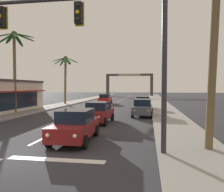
{
  "coord_description": "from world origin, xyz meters",
  "views": [
    {
      "loc": [
        5.79,
        -9.0,
        2.89
      ],
      "look_at": [
        3.09,
        8.0,
        2.2
      ],
      "focal_mm": 36.26,
      "sensor_mm": 36.0,
      "label": 1
    }
  ],
  "objects_px": {
    "sedan_lead_at_stop_bar": "(75,125)",
    "palm_left_second": "(15,52)",
    "sedan_third_in_queue": "(98,112)",
    "traffic_signal_mast": "(84,30)",
    "sedan_parked_nearest_kerb": "(143,103)",
    "sedan_oncoming_far": "(105,99)",
    "town_gateway_arch": "(129,82)",
    "sedan_parked_mid_kerb": "(143,107)",
    "palm_left_third": "(66,69)"
  },
  "relations": [
    {
      "from": "sedan_lead_at_stop_bar",
      "to": "palm_left_second",
      "type": "bearing_deg",
      "value": 133.37
    },
    {
      "from": "palm_left_second",
      "to": "sedan_third_in_queue",
      "type": "bearing_deg",
      "value": -24.73
    },
    {
      "from": "sedan_lead_at_stop_bar",
      "to": "palm_left_second",
      "type": "height_order",
      "value": "palm_left_second"
    },
    {
      "from": "traffic_signal_mast",
      "to": "sedan_parked_nearest_kerb",
      "type": "height_order",
      "value": "traffic_signal_mast"
    },
    {
      "from": "sedan_oncoming_far",
      "to": "town_gateway_arch",
      "type": "height_order",
      "value": "town_gateway_arch"
    },
    {
      "from": "sedan_third_in_queue",
      "to": "palm_left_second",
      "type": "distance_m",
      "value": 12.68
    },
    {
      "from": "sedan_third_in_queue",
      "to": "sedan_oncoming_far",
      "type": "xyz_separation_m",
      "value": [
        -3.38,
        20.64,
        0.0
      ]
    },
    {
      "from": "traffic_signal_mast",
      "to": "palm_left_second",
      "type": "xyz_separation_m",
      "value": [
        -11.42,
        12.92,
        1.29
      ]
    },
    {
      "from": "sedan_parked_mid_kerb",
      "to": "town_gateway_arch",
      "type": "bearing_deg",
      "value": 96.16
    },
    {
      "from": "traffic_signal_mast",
      "to": "sedan_oncoming_far",
      "type": "relative_size",
      "value": 2.48
    },
    {
      "from": "sedan_lead_at_stop_bar",
      "to": "sedan_third_in_queue",
      "type": "height_order",
      "value": "same"
    },
    {
      "from": "sedan_third_in_queue",
      "to": "palm_left_third",
      "type": "height_order",
      "value": "palm_left_third"
    },
    {
      "from": "palm_left_second",
      "to": "town_gateway_arch",
      "type": "bearing_deg",
      "value": 80.33
    },
    {
      "from": "traffic_signal_mast",
      "to": "town_gateway_arch",
      "type": "relative_size",
      "value": 0.75
    },
    {
      "from": "sedan_parked_nearest_kerb",
      "to": "sedan_parked_mid_kerb",
      "type": "distance_m",
      "value": 6.63
    },
    {
      "from": "palm_left_second",
      "to": "sedan_parked_nearest_kerb",
      "type": "bearing_deg",
      "value": 26.29
    },
    {
      "from": "palm_left_second",
      "to": "town_gateway_arch",
      "type": "height_order",
      "value": "palm_left_second"
    },
    {
      "from": "palm_left_third",
      "to": "town_gateway_arch",
      "type": "height_order",
      "value": "palm_left_third"
    },
    {
      "from": "traffic_signal_mast",
      "to": "sedan_third_in_queue",
      "type": "height_order",
      "value": "traffic_signal_mast"
    },
    {
      "from": "sedan_parked_nearest_kerb",
      "to": "palm_left_second",
      "type": "xyz_separation_m",
      "value": [
        -13.54,
        -6.69,
        5.8
      ]
    },
    {
      "from": "sedan_parked_nearest_kerb",
      "to": "palm_left_second",
      "type": "relative_size",
      "value": 0.5
    },
    {
      "from": "sedan_lead_at_stop_bar",
      "to": "sedan_parked_mid_kerb",
      "type": "relative_size",
      "value": 1.0
    },
    {
      "from": "palm_left_second",
      "to": "sedan_lead_at_stop_bar",
      "type": "bearing_deg",
      "value": -46.63
    },
    {
      "from": "sedan_parked_mid_kerb",
      "to": "palm_left_third",
      "type": "height_order",
      "value": "palm_left_third"
    },
    {
      "from": "palm_left_second",
      "to": "palm_left_third",
      "type": "height_order",
      "value": "palm_left_second"
    },
    {
      "from": "traffic_signal_mast",
      "to": "sedan_lead_at_stop_bar",
      "type": "height_order",
      "value": "traffic_signal_mast"
    },
    {
      "from": "sedan_parked_mid_kerb",
      "to": "sedan_parked_nearest_kerb",
      "type": "bearing_deg",
      "value": 91.2
    },
    {
      "from": "sedan_third_in_queue",
      "to": "sedan_oncoming_far",
      "type": "height_order",
      "value": "same"
    },
    {
      "from": "sedan_lead_at_stop_bar",
      "to": "palm_left_third",
      "type": "distance_m",
      "value": 26.8
    },
    {
      "from": "sedan_third_in_queue",
      "to": "traffic_signal_mast",
      "type": "bearing_deg",
      "value": -81.79
    },
    {
      "from": "sedan_parked_nearest_kerb",
      "to": "palm_left_third",
      "type": "height_order",
      "value": "palm_left_third"
    },
    {
      "from": "sedan_lead_at_stop_bar",
      "to": "sedan_third_in_queue",
      "type": "bearing_deg",
      "value": 91.11
    },
    {
      "from": "sedan_third_in_queue",
      "to": "town_gateway_arch",
      "type": "distance_m",
      "value": 54.06
    },
    {
      "from": "sedan_oncoming_far",
      "to": "sedan_parked_nearest_kerb",
      "type": "height_order",
      "value": "same"
    },
    {
      "from": "palm_left_second",
      "to": "sedan_oncoming_far",
      "type": "bearing_deg",
      "value": 66.69
    },
    {
      "from": "sedan_oncoming_far",
      "to": "palm_left_second",
      "type": "bearing_deg",
      "value": -113.31
    },
    {
      "from": "traffic_signal_mast",
      "to": "sedan_parked_mid_kerb",
      "type": "distance_m",
      "value": 13.93
    },
    {
      "from": "sedan_lead_at_stop_bar",
      "to": "sedan_parked_nearest_kerb",
      "type": "xyz_separation_m",
      "value": [
        3.18,
        17.66,
        0.0
      ]
    },
    {
      "from": "sedan_parked_mid_kerb",
      "to": "palm_left_third",
      "type": "distance_m",
      "value": 19.38
    },
    {
      "from": "sedan_oncoming_far",
      "to": "palm_left_second",
      "type": "height_order",
      "value": "palm_left_second"
    },
    {
      "from": "traffic_signal_mast",
      "to": "sedan_parked_mid_kerb",
      "type": "height_order",
      "value": "traffic_signal_mast"
    },
    {
      "from": "sedan_parked_nearest_kerb",
      "to": "town_gateway_arch",
      "type": "height_order",
      "value": "town_gateway_arch"
    },
    {
      "from": "traffic_signal_mast",
      "to": "sedan_parked_nearest_kerb",
      "type": "bearing_deg",
      "value": 83.84
    },
    {
      "from": "town_gateway_arch",
      "to": "sedan_oncoming_far",
      "type": "bearing_deg",
      "value": -92.61
    },
    {
      "from": "sedan_parked_nearest_kerb",
      "to": "sedan_lead_at_stop_bar",
      "type": "bearing_deg",
      "value": -100.21
    },
    {
      "from": "sedan_lead_at_stop_bar",
      "to": "sedan_parked_mid_kerb",
      "type": "bearing_deg",
      "value": 73.26
    },
    {
      "from": "sedan_third_in_queue",
      "to": "palm_left_second",
      "type": "bearing_deg",
      "value": 155.27
    },
    {
      "from": "sedan_parked_mid_kerb",
      "to": "traffic_signal_mast",
      "type": "bearing_deg",
      "value": -99.86
    },
    {
      "from": "sedan_third_in_queue",
      "to": "sedan_parked_nearest_kerb",
      "type": "bearing_deg",
      "value": 73.86
    },
    {
      "from": "sedan_third_in_queue",
      "to": "sedan_parked_mid_kerb",
      "type": "distance_m",
      "value": 5.89
    }
  ]
}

